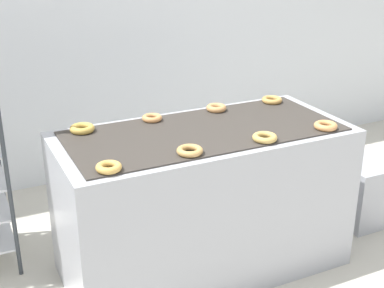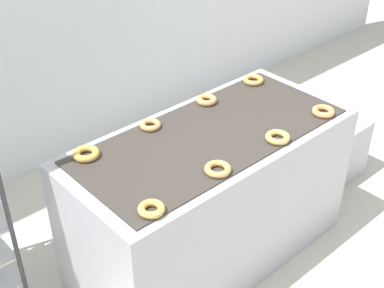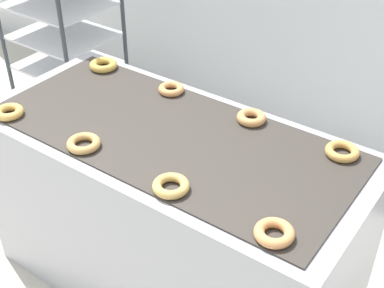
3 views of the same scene
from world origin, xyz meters
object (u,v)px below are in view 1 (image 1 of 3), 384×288
object	(u,v)px
fryer_machine	(204,201)
donut_near_midright	(265,137)
donut_far_right	(272,100)
donut_far_midright	(216,108)
glaze_bin	(366,191)
donut_near_right	(326,126)
donut_near_left	(109,167)
donut_far_midleft	(152,118)
donut_far_left	(82,128)
donut_near_midleft	(190,151)

from	to	relation	value
fryer_machine	donut_near_midright	world-z (taller)	donut_near_midright
fryer_machine	donut_far_right	distance (m)	0.79
donut_far_midright	donut_far_right	world-z (taller)	donut_far_midright
glaze_bin	donut_near_right	xyz separation A→B (m)	(-0.63, -0.27, 0.66)
donut_near_left	donut_far_midright	bearing A→B (deg)	32.97
fryer_machine	donut_far_right	size ratio (longest dim) A/B	12.65
donut_near_right	glaze_bin	bearing A→B (deg)	23.29
donut_near_midright	donut_far_right	bearing A→B (deg)	53.29
donut_near_midright	donut_far_midright	distance (m)	0.53
donut_near_left	fryer_machine	bearing A→B (deg)	24.04
donut_near_left	donut_near_midright	world-z (taller)	same
donut_near_midright	donut_far_midleft	size ratio (longest dim) A/B	1.12
donut_near_right	donut_far_right	size ratio (longest dim) A/B	1.00
donut_far_midright	donut_near_right	bearing A→B (deg)	-53.61
donut_far_midleft	donut_near_right	bearing A→B (deg)	-33.60
fryer_machine	donut_far_midleft	bearing A→B (deg)	126.23
donut_near_midright	donut_far_left	distance (m)	0.96
donut_far_left	fryer_machine	bearing A→B (deg)	-23.63
donut_far_midleft	fryer_machine	bearing A→B (deg)	-53.77
donut_near_right	donut_far_left	bearing A→B (deg)	156.37
donut_near_right	donut_far_right	world-z (taller)	donut_near_right
donut_near_midleft	donut_far_left	bearing A→B (deg)	126.73
fryer_machine	donut_far_midleft	xyz separation A→B (m)	(-0.19, 0.26, 0.44)
donut_far_right	donut_far_midleft	bearing A→B (deg)	179.45
donut_near_right	donut_far_midleft	xyz separation A→B (m)	(-0.79, 0.53, -0.00)
donut_near_midleft	donut_near_midright	xyz separation A→B (m)	(0.42, -0.01, 0.00)
donut_near_midleft	donut_near_right	world-z (taller)	donut_near_right
donut_near_left	donut_near_right	bearing A→B (deg)	0.59
donut_near_midright	donut_far_right	distance (m)	0.65
fryer_machine	donut_far_right	xyz separation A→B (m)	(0.60, 0.26, 0.44)
fryer_machine	donut_near_left	bearing A→B (deg)	-155.96
donut_near_midleft	donut_far_midleft	xyz separation A→B (m)	(0.01, 0.52, -0.00)
donut_near_midleft	donut_near_midright	world-z (taller)	same
glaze_bin	donut_far_midleft	xyz separation A→B (m)	(-1.42, 0.25, 0.66)
donut_far_midleft	donut_far_left	bearing A→B (deg)	-179.26
donut_near_midright	donut_near_right	world-z (taller)	donut_near_right
donut_far_midright	donut_far_midleft	bearing A→B (deg)	179.67
donut_near_left	donut_near_midleft	bearing A→B (deg)	2.40
donut_near_midleft	donut_far_midright	size ratio (longest dim) A/B	1.07
donut_near_left	donut_near_midright	xyz separation A→B (m)	(0.82, 0.01, -0.00)
donut_near_right	donut_near_midright	bearing A→B (deg)	-179.45
fryer_machine	donut_near_midright	bearing A→B (deg)	-51.67
donut_near_left	donut_far_midright	xyz separation A→B (m)	(0.83, 0.54, 0.00)
donut_far_right	donut_near_midright	bearing A→B (deg)	-126.71
fryer_machine	glaze_bin	distance (m)	1.25
fryer_machine	donut_far_left	xyz separation A→B (m)	(-0.59, 0.26, 0.45)
donut_far_left	donut_far_midright	size ratio (longest dim) A/B	1.10
donut_near_right	donut_far_midleft	size ratio (longest dim) A/B	1.10
glaze_bin	donut_near_midleft	distance (m)	1.60
donut_near_midright	donut_far_midright	world-z (taller)	donut_far_midright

